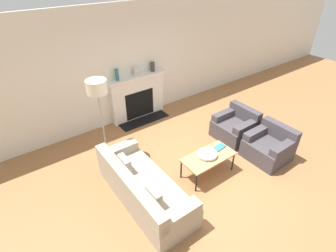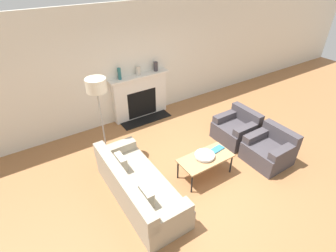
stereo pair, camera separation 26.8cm
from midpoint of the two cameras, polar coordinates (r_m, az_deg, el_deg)
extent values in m
plane|color=#99663D|center=(5.43, 7.07, -10.48)|extent=(18.00, 18.00, 0.00)
cube|color=silver|center=(6.75, -9.39, 13.03)|extent=(18.00, 0.06, 2.90)
cube|color=silver|center=(7.02, -7.73, 6.14)|extent=(1.51, 0.20, 1.14)
cube|color=black|center=(7.03, -7.29, 4.73)|extent=(0.83, 0.04, 0.74)
cube|color=black|center=(7.08, -6.27, 1.28)|extent=(1.36, 0.40, 0.02)
cube|color=silver|center=(6.75, -7.98, 10.55)|extent=(1.63, 0.28, 0.05)
cube|color=#9E937F|center=(4.85, -6.57, -13.72)|extent=(0.83, 2.13, 0.41)
cube|color=#9E937F|center=(4.50, -10.52, -12.21)|extent=(0.20, 2.13, 0.32)
cube|color=#9E937F|center=(4.10, 0.36, -18.88)|extent=(0.76, 0.22, 0.19)
cube|color=#9E937F|center=(5.30, -12.06, -5.20)|extent=(0.76, 0.22, 0.19)
cube|color=#C0B49C|center=(4.27, -4.97, -15.14)|extent=(0.12, 0.32, 0.28)
cube|color=#C0B49C|center=(4.90, -10.98, -8.13)|extent=(0.12, 0.32, 0.28)
cube|color=#423D42|center=(6.01, 19.57, -4.99)|extent=(0.81, 0.84, 0.40)
cube|color=#423D42|center=(6.05, 22.04, -1.07)|extent=(0.18, 0.84, 0.32)
cube|color=#423D42|center=(6.00, 17.58, -1.36)|extent=(0.73, 0.18, 0.16)
cube|color=#423D42|center=(5.72, 22.69, -4.36)|extent=(0.73, 0.18, 0.16)
cube|color=#423D42|center=(6.45, 12.94, -0.91)|extent=(0.81, 0.84, 0.40)
cube|color=#423D42|center=(6.48, 15.29, 2.72)|extent=(0.18, 0.84, 0.32)
cube|color=#423D42|center=(6.48, 11.12, 2.46)|extent=(0.73, 0.18, 0.16)
cube|color=#423D42|center=(6.13, 15.51, -0.13)|extent=(0.73, 0.18, 0.16)
cube|color=tan|center=(5.17, 7.33, -6.67)|extent=(1.07, 0.53, 0.03)
cylinder|color=black|center=(4.95, 4.59, -12.25)|extent=(0.03, 0.03, 0.43)
cylinder|color=black|center=(5.49, 12.60, -7.64)|extent=(0.03, 0.03, 0.43)
cylinder|color=black|center=(5.19, 1.38, -9.45)|extent=(0.03, 0.03, 0.43)
cylinder|color=black|center=(5.71, 9.34, -5.35)|extent=(0.03, 0.03, 0.43)
cylinder|color=silver|center=(5.16, 7.07, -6.37)|extent=(0.13, 0.13, 0.02)
cylinder|color=silver|center=(5.14, 7.10, -6.08)|extent=(0.38, 0.38, 0.05)
cube|color=teal|center=(5.38, 9.65, -4.64)|extent=(0.31, 0.18, 0.02)
cylinder|color=gray|center=(5.99, -14.22, -6.32)|extent=(0.32, 0.32, 0.03)
cylinder|color=gray|center=(5.54, -15.33, 0.03)|extent=(0.03, 0.03, 1.56)
cylinder|color=beige|center=(5.13, -16.75, 8.19)|extent=(0.40, 0.40, 0.26)
cylinder|color=#28666B|center=(6.50, -12.23, 10.84)|extent=(0.08, 0.08, 0.29)
cylinder|color=beige|center=(6.72, -8.24, 11.70)|extent=(0.11, 0.11, 0.22)
cylinder|color=#3D383D|center=(6.95, -4.51, 12.73)|extent=(0.11, 0.11, 0.24)
camera|label=1|loc=(0.13, -91.28, -0.84)|focal=28.00mm
camera|label=2|loc=(0.13, 88.72, 0.84)|focal=28.00mm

